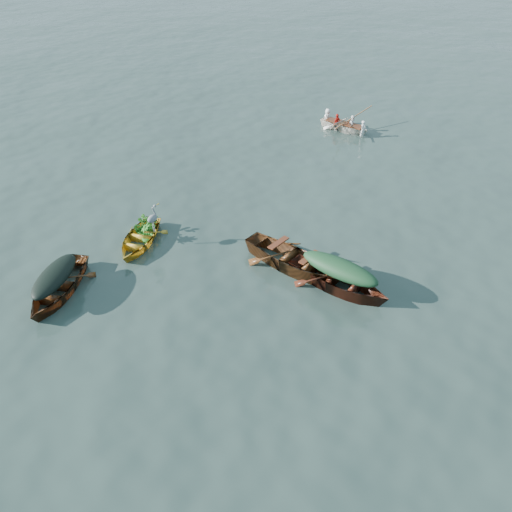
{
  "coord_description": "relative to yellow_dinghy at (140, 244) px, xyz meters",
  "views": [
    {
      "loc": [
        7.88,
        -8.6,
        9.23
      ],
      "look_at": [
        0.79,
        1.3,
        0.5
      ],
      "focal_mm": 35.0,
      "sensor_mm": 36.0,
      "label": 1
    }
  ],
  "objects": [
    {
      "name": "dinghy_weeds",
      "position": [
        -0.2,
        0.51,
        0.72
      ],
      "size": [
        1.0,
        1.11,
        0.6
      ],
      "primitive_type": "imported",
      "rotation": [
        0.0,
        0.0,
        0.41
      ],
      "color": "#23701D",
      "rests_on": "yellow_dinghy"
    },
    {
      "name": "green_tarp_cover",
      "position": [
        6.37,
        1.73,
        0.77
      ],
      "size": [
        2.43,
        0.85,
        0.52
      ],
      "primitive_type": "ellipsoid",
      "rotation": [
        0.0,
        0.0,
        1.53
      ],
      "color": "#183C25",
      "rests_on": "green_tarp_boat"
    },
    {
      "name": "open_wooden_boat",
      "position": [
        4.79,
        1.8,
        0.0
      ],
      "size": [
        4.91,
        1.93,
        1.14
      ],
      "primitive_type": "imported",
      "rotation": [
        0.0,
        0.0,
        1.48
      ],
      "color": "#5C3317",
      "rests_on": "ground"
    },
    {
      "name": "oars",
      "position": [
        0.85,
        12.77,
        0.44
      ],
      "size": [
        0.8,
        2.64,
        0.06
      ],
      "primitive_type": null,
      "rotation": [
        0.0,
        0.0,
        1.49
      ],
      "color": "#A3683D",
      "rests_on": "rowed_boat"
    },
    {
      "name": "green_tarp_boat",
      "position": [
        6.37,
        1.73,
        0.0
      ],
      "size": [
        4.42,
        1.54,
        1.02
      ],
      "primitive_type": "imported",
      "rotation": [
        0.0,
        0.0,
        1.53
      ],
      "color": "#441710",
      "rests_on": "ground"
    },
    {
      "name": "dark_tarp_cover",
      "position": [
        -0.02,
        -3.12,
        0.68
      ],
      "size": [
        1.62,
        2.23,
        0.4
      ],
      "primitive_type": "ellipsoid",
      "rotation": [
        0.0,
        0.0,
        0.45
      ],
      "color": "black",
      "rests_on": "dark_covered_boat"
    },
    {
      "name": "rowed_boat",
      "position": [
        0.85,
        12.77,
        0.0
      ],
      "size": [
        3.68,
        1.36,
        0.82
      ],
      "primitive_type": "imported",
      "rotation": [
        0.0,
        0.0,
        1.49
      ],
      "color": "white",
      "rests_on": "ground"
    },
    {
      "name": "dark_covered_boat",
      "position": [
        -0.02,
        -3.12,
        0.0
      ],
      "size": [
        2.94,
        4.05,
        0.96
      ],
      "primitive_type": "imported",
      "rotation": [
        0.0,
        0.0,
        0.45
      ],
      "color": "#533013",
      "rests_on": "ground"
    },
    {
      "name": "heron",
      "position": [
        0.48,
        0.27,
        0.88
      ],
      "size": [
        0.42,
        0.48,
        0.92
      ],
      "primitive_type": null,
      "rotation": [
        0.0,
        0.0,
        0.41
      ],
      "color": "gray",
      "rests_on": "yellow_dinghy"
    },
    {
      "name": "ground",
      "position": [
        3.1,
        -0.17,
        0.0
      ],
      "size": [
        140.0,
        140.0,
        0.0
      ],
      "primitive_type": "plane",
      "color": "#2E413A",
      "rests_on": "ground"
    },
    {
      "name": "yellow_dinghy",
      "position": [
        0.0,
        0.0,
        0.0
      ],
      "size": [
        2.5,
        3.42,
        0.85
      ],
      "primitive_type": "imported",
      "rotation": [
        0.0,
        0.0,
        0.41
      ],
      "color": "gold",
      "rests_on": "ground"
    },
    {
      "name": "thwart_benches",
      "position": [
        4.79,
        1.8,
        0.59
      ],
      "size": [
        2.47,
        1.11,
        0.04
      ],
      "primitive_type": null,
      "rotation": [
        0.0,
        0.0,
        1.48
      ],
      "color": "#542513",
      "rests_on": "open_wooden_boat"
    },
    {
      "name": "rowers",
      "position": [
        0.85,
        12.77,
        0.79
      ],
      "size": [
        2.59,
        1.17,
        0.76
      ],
      "primitive_type": "imported",
      "rotation": [
        0.0,
        0.0,
        1.49
      ],
      "color": "silver",
      "rests_on": "rowed_boat"
    }
  ]
}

